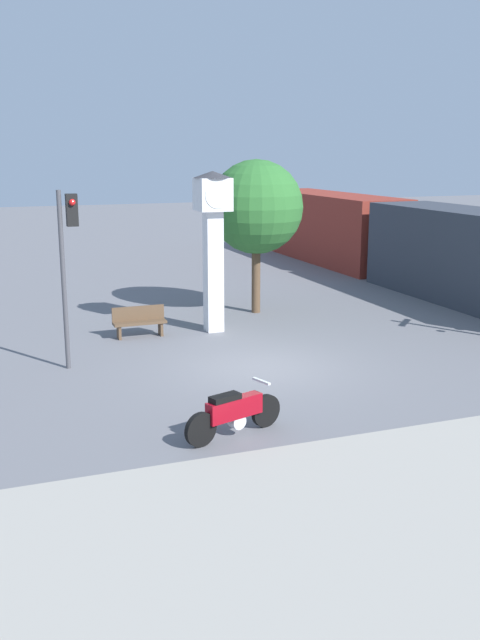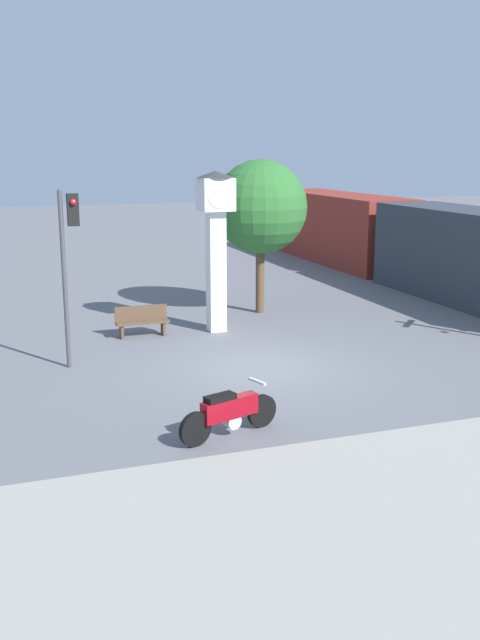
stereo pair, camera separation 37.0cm
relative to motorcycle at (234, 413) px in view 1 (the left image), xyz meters
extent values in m
plane|color=slate|center=(2.22, 4.05, -0.49)|extent=(120.00, 120.00, 0.00)
cube|color=#9E998E|center=(2.22, -4.00, -0.44)|extent=(36.00, 6.00, 0.10)
cylinder|color=black|center=(0.78, 0.26, -0.15)|extent=(0.68, 0.32, 0.68)
cylinder|color=black|center=(-0.77, -0.25, -0.15)|extent=(0.68, 0.32, 0.68)
cube|color=maroon|center=(0.01, 0.00, 0.10)|extent=(1.26, 0.62, 0.41)
cube|color=black|center=(-0.21, -0.07, 0.36)|extent=(0.68, 0.44, 0.11)
cylinder|color=silver|center=(0.06, 0.02, -0.18)|extent=(0.37, 0.31, 0.32)
cube|color=silver|center=(0.66, 0.22, 0.51)|extent=(0.22, 0.49, 0.05)
cube|color=white|center=(2.33, 8.21, 1.38)|extent=(0.51, 0.51, 3.74)
cube|color=white|center=(2.33, 8.21, 3.74)|extent=(0.98, 0.98, 0.98)
cylinder|color=white|center=(2.33, 7.71, 3.74)|extent=(0.78, 0.02, 0.78)
cone|color=#333338|center=(2.33, 8.21, 4.32)|extent=(1.17, 1.17, 0.20)
cube|color=maroon|center=(12.63, 20.18, 1.21)|extent=(2.80, 11.06, 3.40)
cylinder|color=#47474C|center=(-2.47, 5.77, 1.79)|extent=(0.12, 0.12, 4.56)
cube|color=black|center=(-2.17, 5.77, 3.57)|extent=(0.28, 0.24, 0.80)
sphere|color=red|center=(-2.17, 5.62, 3.77)|extent=(0.16, 0.16, 0.16)
cylinder|color=brown|center=(4.54, 10.20, 0.70)|extent=(0.30, 0.30, 2.38)
sphere|color=#2D6B2D|center=(4.54, 10.20, 3.16)|extent=(3.17, 3.17, 3.17)
cube|color=brown|center=(-0.01, 8.25, -0.04)|extent=(1.60, 0.44, 0.08)
cube|color=brown|center=(-0.01, 8.44, 0.21)|extent=(1.60, 0.06, 0.44)
cube|color=brown|center=(-0.65, 8.25, -0.28)|extent=(0.08, 0.35, 0.41)
cube|color=brown|center=(0.63, 8.25, -0.28)|extent=(0.08, 0.35, 0.41)
camera|label=1|loc=(-4.51, -12.36, 4.99)|focal=40.00mm
camera|label=2|loc=(-4.16, -12.49, 4.99)|focal=40.00mm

